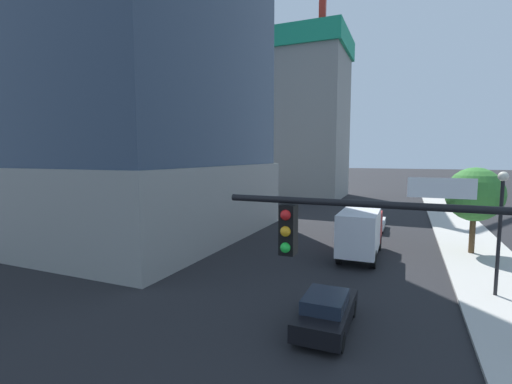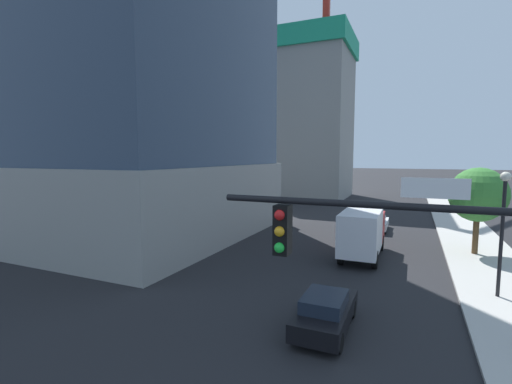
{
  "view_description": "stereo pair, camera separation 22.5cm",
  "coord_description": "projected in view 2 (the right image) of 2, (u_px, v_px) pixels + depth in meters",
  "views": [
    {
      "loc": [
        4.25,
        -2.88,
        6.64
      ],
      "look_at": [
        -1.99,
        11.86,
        5.03
      ],
      "focal_mm": 25.06,
      "sensor_mm": 36.0,
      "label": 1
    },
    {
      "loc": [
        4.45,
        -2.8,
        6.64
      ],
      "look_at": [
        -1.99,
        11.86,
        5.03
      ],
      "focal_mm": 25.06,
      "sensor_mm": 36.0,
      "label": 2
    }
  ],
  "objects": [
    {
      "name": "car_black",
      "position": [
        325.0,
        311.0,
        13.62
      ],
      "size": [
        1.78,
        4.27,
        1.46
      ],
      "color": "black",
      "rests_on": "ground"
    },
    {
      "name": "box_truck",
      "position": [
        362.0,
        231.0,
        23.16
      ],
      "size": [
        2.3,
        6.51,
        3.18
      ],
      "color": "#B21E1E",
      "rests_on": "ground"
    },
    {
      "name": "construction_building",
      "position": [
        304.0,
        110.0,
        57.64
      ],
      "size": [
        18.52,
        15.73,
        33.88
      ],
      "color": "gray",
      "rests_on": "ground"
    },
    {
      "name": "street_lamp",
      "position": [
        503.0,
        216.0,
        16.22
      ],
      "size": [
        0.44,
        0.44,
        5.79
      ],
      "color": "black",
      "rests_on": "sidewalk"
    },
    {
      "name": "street_tree",
      "position": [
        478.0,
        195.0,
        23.47
      ],
      "size": [
        3.58,
        3.58,
        5.75
      ],
      "color": "brown",
      "rests_on": "sidewalk"
    },
    {
      "name": "sidewalk",
      "position": [
        495.0,
        276.0,
        19.66
      ],
      "size": [
        4.44,
        120.0,
        0.15
      ],
      "primitive_type": "cube",
      "color": "#B2AFA8",
      "rests_on": "ground"
    },
    {
      "name": "traffic_light_pole",
      "position": [
        431.0,
        280.0,
        6.41
      ],
      "size": [
        6.42,
        0.48,
        6.24
      ],
      "color": "black",
      "rests_on": "sidewalk"
    },
    {
      "name": "car_white",
      "position": [
        376.0,
        223.0,
        31.9
      ],
      "size": [
        1.94,
        4.1,
        1.38
      ],
      "color": "silver",
      "rests_on": "ground"
    }
  ]
}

